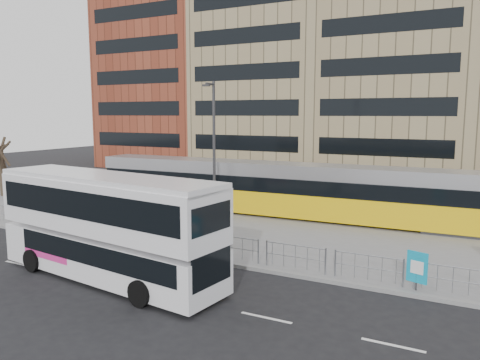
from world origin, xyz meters
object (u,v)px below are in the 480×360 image
at_px(tram, 295,190).
at_px(lamp_post_west, 214,144).
at_px(traffic_light_west, 64,197).
at_px(pedestrian, 180,216).
at_px(double_decker_bus, 107,224).
at_px(ad_panel, 417,268).

relative_size(tram, lamp_post_west, 3.38).
bearing_deg(traffic_light_west, pedestrian, 9.74).
bearing_deg(pedestrian, tram, -12.13).
bearing_deg(pedestrian, lamp_post_west, 23.59).
xyz_separation_m(tram, pedestrian, (-4.19, -6.66, -0.76)).
bearing_deg(tram, pedestrian, -124.04).
height_order(tram, traffic_light_west, tram).
xyz_separation_m(double_decker_bus, ad_panel, (11.22, 4.00, -1.28)).
bearing_deg(tram, ad_panel, -50.98).
xyz_separation_m(ad_panel, lamp_post_west, (-12.93, 7.28, 3.73)).
bearing_deg(traffic_light_west, lamp_post_west, 34.72).
relative_size(ad_panel, pedestrian, 0.80).
bearing_deg(lamp_post_west, pedestrian, -86.46).
height_order(double_decker_bus, lamp_post_west, lamp_post_west).
height_order(ad_panel, lamp_post_west, lamp_post_west).
bearing_deg(tram, double_decker_bus, -103.10).
bearing_deg(pedestrian, ad_panel, -83.84).
relative_size(pedestrian, traffic_light_west, 0.59).
height_order(tram, pedestrian, tram).
xyz_separation_m(traffic_light_west, lamp_post_west, (5.23, 7.18, 2.62)).
relative_size(double_decker_bus, tram, 0.38).
relative_size(tram, traffic_light_west, 9.20).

